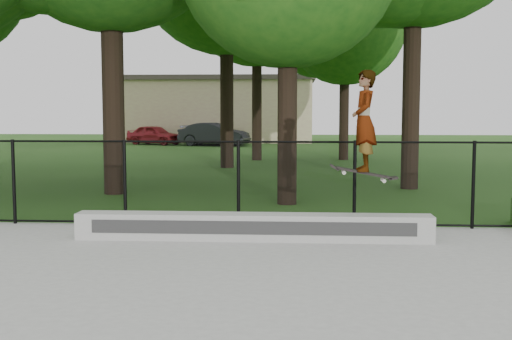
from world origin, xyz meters
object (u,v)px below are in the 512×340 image
object	(u,v)px
car_b	(214,134)
skater_airborne	(364,123)
car_c	(215,135)
grind_ledge	(253,227)
car_a	(155,135)

from	to	relation	value
car_b	skater_airborne	world-z (taller)	skater_airborne
car_c	car_b	bearing A→B (deg)	-159.16
car_b	skater_airborne	bearing A→B (deg)	-151.61
grind_ledge	skater_airborne	bearing A→B (deg)	-1.05
grind_ledge	car_a	size ratio (longest dim) A/B	1.59
skater_airborne	car_a	bearing A→B (deg)	108.52
car_c	grind_ledge	bearing A→B (deg)	-155.53
car_a	skater_airborne	world-z (taller)	skater_airborne
car_a	car_c	size ratio (longest dim) A/B	0.92
car_b	car_c	bearing A→B (deg)	21.16
car_a	skater_airborne	size ratio (longest dim) A/B	2.05
car_c	skater_airborne	xyz separation A→B (m)	(5.93, -28.99, 1.28)
car_b	car_c	distance (m)	1.54
car_a	skater_airborne	bearing A→B (deg)	-137.52
car_a	car_b	distance (m)	3.93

